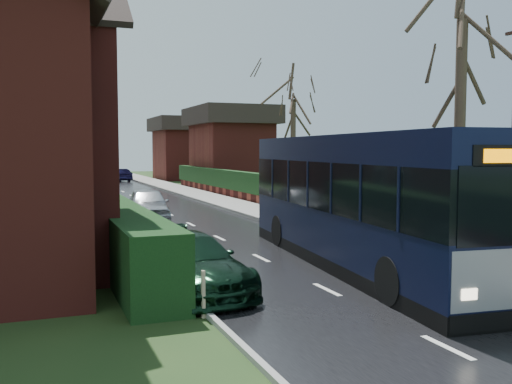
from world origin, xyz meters
name	(u,v)px	position (x,y,z in m)	size (l,w,h in m)	color
ground	(290,273)	(0.00, 0.00, 0.00)	(140.00, 140.00, 0.00)	#31451D
road	(191,225)	(0.00, 10.00, 0.01)	(6.00, 100.00, 0.02)	black
pavement	(283,219)	(4.25, 10.00, 0.07)	(2.50, 100.00, 0.14)	slate
kerb_right	(258,220)	(3.05, 10.00, 0.07)	(0.12, 100.00, 0.14)	gray
kerb_left	(117,227)	(-3.05, 10.00, 0.05)	(0.12, 100.00, 0.10)	gray
front_hedge	(110,225)	(-3.90, 5.00, 0.80)	(1.20, 16.00, 1.60)	black
picket_fence	(134,235)	(-3.15, 5.00, 0.45)	(0.10, 16.00, 0.90)	tan
right_wall_hedge	(315,196)	(5.80, 10.00, 1.02)	(0.60, 50.00, 1.80)	maroon
bus	(365,202)	(2.20, -0.04, 1.75)	(3.80, 11.80, 3.52)	black
car_silver	(148,205)	(-1.50, 11.66, 0.74)	(1.76, 4.37, 1.49)	#B2B3B7
car_green	(189,263)	(-2.90, -0.93, 0.64)	(1.79, 4.41, 1.28)	black
car_distant	(119,175)	(1.56, 43.91, 0.63)	(1.33, 3.82, 1.26)	black
bus_stop_sign	(380,187)	(3.91, 1.90, 2.01)	(0.20, 0.46, 3.04)	slate
tree_right_near	(463,3)	(6.00, 0.81, 7.51)	(4.66, 4.66, 10.05)	#3B2D23
tree_right_far	(293,92)	(9.00, 19.25, 6.68)	(4.63, 4.63, 8.94)	#3C2D24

